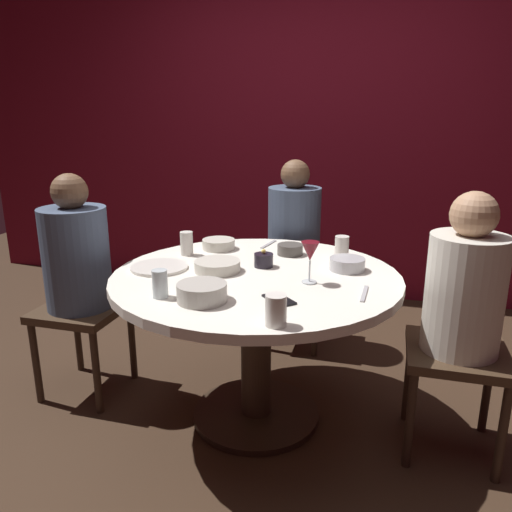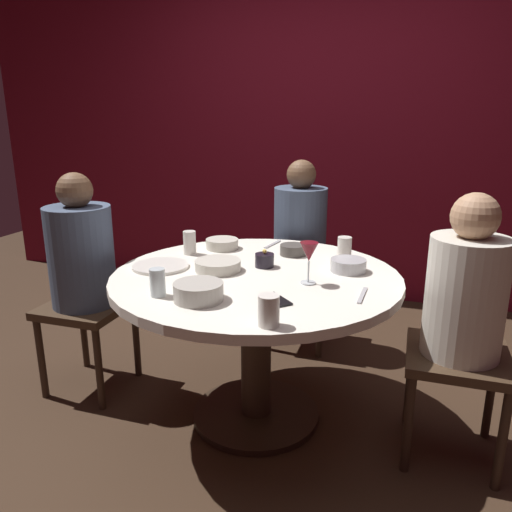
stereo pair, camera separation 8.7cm
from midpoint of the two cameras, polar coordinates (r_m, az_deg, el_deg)
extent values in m
plane|color=#382619|center=(2.49, -1.06, -18.04)|extent=(8.00, 8.00, 0.00)
cube|color=maroon|center=(3.89, 6.91, 14.49)|extent=(6.00, 0.10, 2.60)
cylinder|color=silver|center=(2.18, -1.15, -2.54)|extent=(1.27, 1.27, 0.04)
cylinder|color=#332319|center=(2.32, -1.10, -11.03)|extent=(0.14, 0.14, 0.68)
cylinder|color=#2D2116|center=(2.48, -1.06, -17.75)|extent=(0.60, 0.60, 0.03)
cube|color=#3F2D1E|center=(2.66, -20.43, -5.87)|extent=(0.40, 0.40, 0.04)
cylinder|color=#475670|center=(2.58, -21.01, -0.26)|extent=(0.32, 0.32, 0.50)
sphere|color=brown|center=(2.51, -21.76, 6.95)|extent=(0.17, 0.17, 0.17)
cylinder|color=#332319|center=(2.73, -24.99, -11.19)|extent=(0.04, 0.04, 0.43)
cylinder|color=#332319|center=(2.54, -18.97, -12.64)|extent=(0.04, 0.04, 0.43)
cylinder|color=#332319|center=(2.97, -20.79, -8.53)|extent=(0.04, 0.04, 0.43)
cylinder|color=#332319|center=(2.79, -15.05, -9.59)|extent=(0.04, 0.04, 0.43)
cube|color=#3F2D1E|center=(3.05, 3.51, -2.06)|extent=(0.40, 0.40, 0.04)
cylinder|color=#475670|center=(2.98, 3.60, 3.02)|extent=(0.32, 0.32, 0.51)
sphere|color=brown|center=(2.92, 3.71, 9.42)|extent=(0.17, 0.17, 0.17)
cylinder|color=#332319|center=(3.32, 1.18, -4.80)|extent=(0.04, 0.04, 0.43)
cylinder|color=#332319|center=(3.02, -0.43, -7.00)|extent=(0.04, 0.04, 0.43)
cylinder|color=#332319|center=(3.26, 7.00, -5.33)|extent=(0.04, 0.04, 0.43)
cylinder|color=#332319|center=(2.95, 5.99, -7.65)|extent=(0.04, 0.04, 0.43)
cube|color=#3F2D1E|center=(2.21, 21.19, -10.49)|extent=(0.40, 0.40, 0.04)
cylinder|color=beige|center=(2.11, 21.90, -4.13)|extent=(0.30, 0.30, 0.48)
sphere|color=tan|center=(2.03, 22.84, 4.43)|extent=(0.18, 0.18, 0.18)
cylinder|color=#332319|center=(2.49, 24.29, -13.84)|extent=(0.04, 0.04, 0.43)
cylinder|color=#332319|center=(2.45, 16.23, -13.45)|extent=(0.04, 0.04, 0.43)
cylinder|color=#332319|center=(2.20, 25.57, -18.14)|extent=(0.04, 0.04, 0.43)
cylinder|color=#332319|center=(2.16, 16.25, -17.80)|extent=(0.04, 0.04, 0.43)
cylinder|color=black|center=(2.26, -0.22, -0.50)|extent=(0.09, 0.09, 0.06)
sphere|color=#F9D159|center=(2.25, -0.23, 0.55)|extent=(0.02, 0.02, 0.02)
cylinder|color=silver|center=(2.06, 4.97, -3.03)|extent=(0.06, 0.06, 0.01)
cylinder|color=silver|center=(2.04, 5.00, -1.76)|extent=(0.01, 0.01, 0.09)
cone|color=maroon|center=(2.02, 5.06, 0.54)|extent=(0.08, 0.08, 0.08)
cylinder|color=silver|center=(2.29, -12.23, -1.29)|extent=(0.26, 0.26, 0.01)
cube|color=black|center=(1.86, 1.33, -5.06)|extent=(0.15, 0.15, 0.01)
cylinder|color=#B7B7BC|center=(2.24, 9.42, -0.94)|extent=(0.16, 0.16, 0.06)
cylinder|color=beige|center=(2.57, -5.33, 1.37)|extent=(0.17, 0.17, 0.05)
cylinder|color=#B2ADA3|center=(1.86, -7.63, -4.20)|extent=(0.19, 0.19, 0.07)
cylinder|color=#4C4742|center=(2.46, 2.96, 0.75)|extent=(0.13, 0.13, 0.05)
cylinder|color=beige|center=(2.21, -5.63, -1.15)|extent=(0.21, 0.21, 0.05)
cylinder|color=silver|center=(2.42, 8.89, 1.01)|extent=(0.07, 0.07, 0.11)
cylinder|color=silver|center=(1.63, 0.77, -6.33)|extent=(0.07, 0.07, 0.11)
cylinder|color=silver|center=(1.92, -12.35, -3.16)|extent=(0.06, 0.06, 0.11)
cylinder|color=silver|center=(2.48, -9.05, 1.45)|extent=(0.06, 0.06, 0.12)
cube|color=#B7B7BC|center=(2.65, 0.53, 1.37)|extent=(0.05, 0.18, 0.01)
cube|color=#B7B7BC|center=(1.96, 11.19, -4.31)|extent=(0.02, 0.18, 0.01)
camera|label=1|loc=(0.04, -91.17, -0.33)|focal=34.52mm
camera|label=2|loc=(0.04, 88.83, 0.33)|focal=34.52mm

